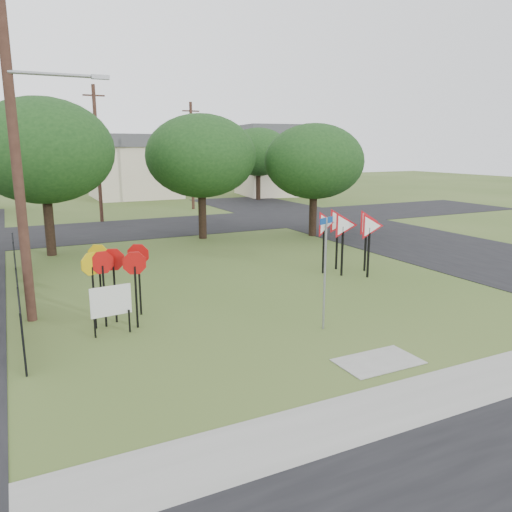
{
  "coord_description": "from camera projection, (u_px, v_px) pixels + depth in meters",
  "views": [
    {
      "loc": [
        -7.58,
        -11.07,
        5.06
      ],
      "look_at": [
        -0.61,
        3.0,
        1.6
      ],
      "focal_mm": 35.0,
      "sensor_mm": 36.0,
      "label": 1
    }
  ],
  "objects": [
    {
      "name": "house_right",
      "position": [
        275.0,
        160.0,
        52.58
      ],
      "size": [
        8.3,
        8.3,
        7.2
      ],
      "color": "beige",
      "rests_on": "ground"
    },
    {
      "name": "curb_pad",
      "position": [
        378.0,
        362.0,
        11.96
      ],
      "size": [
        2.0,
        1.2,
        0.02
      ],
      "primitive_type": "cube",
      "color": "gray",
      "rests_on": "ground"
    },
    {
      "name": "utility_pole_main",
      "position": [
        17.0,
        141.0,
        13.74
      ],
      "size": [
        3.55,
        0.33,
        10.0
      ],
      "color": "#472B21",
      "rests_on": "ground"
    },
    {
      "name": "yield_sign_cluster",
      "position": [
        348.0,
        227.0,
        19.93
      ],
      "size": [
        2.9,
        2.16,
        2.61
      ],
      "color": "black",
      "rests_on": "ground"
    },
    {
      "name": "tree_near_mid",
      "position": [
        201.0,
        156.0,
        27.08
      ],
      "size": [
        6.0,
        6.0,
        6.8
      ],
      "color": "black",
      "rests_on": "ground"
    },
    {
      "name": "street_name_sign",
      "position": [
        325.0,
        267.0,
        13.76
      ],
      "size": [
        0.6,
        0.3,
        3.18
      ],
      "color": "gray",
      "rests_on": "ground"
    },
    {
      "name": "far_pole_a",
      "position": [
        98.0,
        153.0,
        33.21
      ],
      "size": [
        1.4,
        0.24,
        9.0
      ],
      "color": "#472B21",
      "rests_on": "ground"
    },
    {
      "name": "tree_far_right",
      "position": [
        258.0,
        152.0,
        47.16
      ],
      "size": [
        6.0,
        6.0,
        6.8
      ],
      "color": "black",
      "rests_on": "ground"
    },
    {
      "name": "tree_near_right",
      "position": [
        314.0,
        162.0,
        28.0
      ],
      "size": [
        5.6,
        5.6,
        6.33
      ],
      "color": "black",
      "rests_on": "ground"
    },
    {
      "name": "info_board",
      "position": [
        111.0,
        302.0,
        13.49
      ],
      "size": [
        1.11,
        0.16,
        1.39
      ],
      "color": "black",
      "rests_on": "ground"
    },
    {
      "name": "sidewalk",
      "position": [
        435.0,
        394.0,
        10.39
      ],
      "size": [
        30.0,
        1.6,
        0.02
      ],
      "primitive_type": "cube",
      "color": "gray",
      "rests_on": "ground"
    },
    {
      "name": "tree_near_left",
      "position": [
        43.0,
        151.0,
        22.67
      ],
      "size": [
        6.4,
        6.4,
        7.27
      ],
      "color": "black",
      "rests_on": "ground"
    },
    {
      "name": "ground",
      "position": [
        322.0,
        330.0,
        14.06
      ],
      "size": [
        140.0,
        140.0,
        0.0
      ],
      "primitive_type": "plane",
      "color": "#39511E"
    },
    {
      "name": "far_pole_b",
      "position": [
        192.0,
        155.0,
        40.23
      ],
      "size": [
        1.4,
        0.24,
        8.5
      ],
      "color": "#472B21",
      "rests_on": "ground"
    },
    {
      "name": "planting_strip",
      "position": [
        484.0,
        422.0,
        9.34
      ],
      "size": [
        30.0,
        0.8,
        0.02
      ],
      "primitive_type": "cube",
      "color": "#39511E",
      "rests_on": "ground"
    },
    {
      "name": "fence_run",
      "position": [
        17.0,
        282.0,
        16.07
      ],
      "size": [
        0.05,
        11.55,
        1.5
      ],
      "color": "black",
      "rests_on": "ground"
    },
    {
      "name": "street_far",
      "position": [
        146.0,
        228.0,
        31.56
      ],
      "size": [
        60.0,
        8.0,
        0.02
      ],
      "primitive_type": "cube",
      "color": "black",
      "rests_on": "ground"
    },
    {
      "name": "stop_sign_cluster",
      "position": [
        114.0,
        267.0,
        14.31
      ],
      "size": [
        2.07,
        1.82,
        2.23
      ],
      "color": "black",
      "rests_on": "ground"
    },
    {
      "name": "house_mid",
      "position": [
        134.0,
        166.0,
        50.12
      ],
      "size": [
        8.4,
        8.4,
        6.2
      ],
      "color": "beige",
      "rests_on": "ground"
    },
    {
      "name": "street_right",
      "position": [
        402.0,
        238.0,
        28.01
      ],
      "size": [
        8.0,
        50.0,
        0.02
      ],
      "primitive_type": "cube",
      "color": "black",
      "rests_on": "ground"
    }
  ]
}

